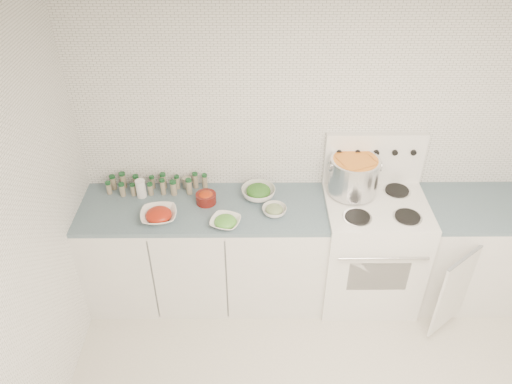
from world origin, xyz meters
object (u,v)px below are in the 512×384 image
(stove, at_px, (370,246))
(bowl_snowpea, at_px, (225,222))
(bowl_tomato, at_px, (159,215))
(stock_pot, at_px, (354,174))

(stove, xyz_separation_m, bowl_snowpea, (-1.12, -0.21, 0.43))
(stove, height_order, bowl_tomato, stove)
(stove, distance_m, stock_pot, 0.64)
(bowl_tomato, bearing_deg, stock_pot, 10.94)
(bowl_snowpea, bearing_deg, stove, 10.46)
(stock_pot, height_order, bowl_snowpea, stock_pot)
(stove, xyz_separation_m, bowl_tomato, (-1.61, -0.14, 0.44))
(stove, bearing_deg, bowl_tomato, -175.11)
(bowl_snowpea, bearing_deg, stock_pot, 20.05)
(stock_pot, xyz_separation_m, bowl_snowpea, (-0.95, -0.35, -0.17))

